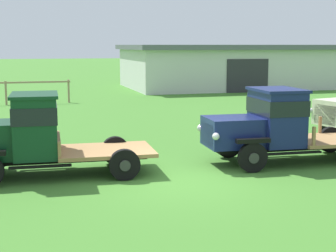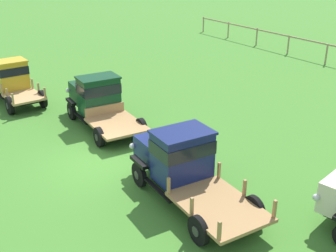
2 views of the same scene
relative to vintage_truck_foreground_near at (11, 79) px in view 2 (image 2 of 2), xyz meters
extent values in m
plane|color=#3D7528|center=(8.83, 0.90, -1.12)|extent=(240.00, 240.00, 0.00)
cylinder|color=#997F60|center=(4.12, 19.47, -0.43)|extent=(0.12, 0.12, 1.38)
cylinder|color=#997F60|center=(0.68, 19.59, -0.43)|extent=(0.12, 0.12, 1.38)
cylinder|color=#997F60|center=(-2.76, 19.75, -0.43)|extent=(0.12, 0.12, 1.38)
cylinder|color=#997F60|center=(-6.35, 19.86, -0.43)|extent=(0.12, 0.12, 1.38)
cylinder|color=#997F60|center=(-9.74, 19.74, -0.43)|extent=(0.12, 0.12, 1.38)
cube|color=#997F60|center=(-1.03, 19.74, 0.14)|extent=(17.61, 0.08, 0.10)
cylinder|color=black|center=(-0.86, 0.75, -0.68)|extent=(0.88, 0.24, 0.87)
cylinder|color=#2D2D2D|center=(-0.87, 0.86, -0.68)|extent=(0.30, 0.05, 0.30)
cylinder|color=black|center=(2.03, -0.69, -0.68)|extent=(0.88, 0.24, 0.87)
cylinder|color=#2D2D2D|center=(2.04, -0.80, -0.68)|extent=(0.30, 0.05, 0.30)
cylinder|color=black|center=(1.95, 0.90, -0.68)|extent=(0.88, 0.24, 0.87)
cylinder|color=#2D2D2D|center=(1.94, 1.01, -0.68)|extent=(0.30, 0.05, 0.30)
cube|color=black|center=(0.46, 0.02, -0.60)|extent=(4.09, 1.09, 0.12)
cube|color=gold|center=(-1.03, -0.05, -0.05)|extent=(1.48, 1.18, 0.99)
cube|color=silver|center=(-1.71, -0.09, -0.10)|extent=(0.11, 0.88, 0.74)
sphere|color=silver|center=(-1.76, 0.50, -0.02)|extent=(0.20, 0.20, 0.20)
cube|color=black|center=(-0.86, 0.75, -0.20)|extent=(1.01, 0.25, 0.12)
cube|color=gold|center=(0.22, 0.01, 0.19)|extent=(1.15, 1.45, 1.47)
cube|color=black|center=(0.22, 0.01, 0.52)|extent=(1.20, 1.49, 0.41)
cube|color=gold|center=(0.22, 0.01, 0.97)|extent=(1.27, 1.52, 0.08)
cube|color=black|center=(0.29, 0.79, -0.62)|extent=(1.52, 0.22, 0.05)
cube|color=tan|center=(1.71, 0.09, -0.49)|extent=(1.98, 1.69, 0.10)
cube|color=tan|center=(0.89, -0.71, -0.19)|extent=(0.08, 0.08, 0.50)
cube|color=tan|center=(0.81, 0.80, -0.19)|extent=(0.08, 0.08, 0.50)
cube|color=tan|center=(1.75, -0.66, -0.19)|extent=(0.08, 0.08, 0.50)
cube|color=tan|center=(1.67, 0.84, -0.19)|extent=(0.08, 0.08, 0.50)
cube|color=tan|center=(2.60, -0.62, -0.19)|extent=(0.08, 0.08, 0.50)
cube|color=tan|center=(2.52, 0.89, -0.19)|extent=(0.08, 0.08, 0.50)
cylinder|color=black|center=(4.20, 1.53, -0.72)|extent=(0.81, 0.23, 0.80)
cylinder|color=#2D2D2D|center=(4.20, 1.42, -0.72)|extent=(0.28, 0.04, 0.28)
cylinder|color=black|center=(4.29, 3.40, -0.72)|extent=(0.81, 0.23, 0.80)
cylinder|color=#2D2D2D|center=(4.29, 3.51, -0.72)|extent=(0.28, 0.04, 0.28)
cylinder|color=black|center=(7.51, 1.38, -0.72)|extent=(0.81, 0.23, 0.80)
cylinder|color=#2D2D2D|center=(7.51, 1.27, -0.72)|extent=(0.28, 0.04, 0.28)
cylinder|color=black|center=(7.60, 3.25, -0.72)|extent=(0.81, 0.23, 0.80)
cylinder|color=#2D2D2D|center=(7.60, 3.36, -0.72)|extent=(0.28, 0.04, 0.28)
cube|color=black|center=(5.78, 2.39, -0.64)|extent=(4.94, 1.25, 0.12)
cube|color=#0F381E|center=(3.98, 2.48, -0.12)|extent=(1.78, 1.39, 0.92)
cube|color=silver|center=(3.15, 2.51, -0.16)|extent=(0.11, 1.03, 0.69)
sphere|color=silver|center=(3.11, 1.82, -0.09)|extent=(0.20, 0.20, 0.20)
sphere|color=silver|center=(3.18, 3.22, -0.09)|extent=(0.20, 0.20, 0.20)
cube|color=black|center=(4.20, 1.53, -0.27)|extent=(0.93, 0.24, 0.12)
cube|color=black|center=(4.29, 3.40, -0.27)|extent=(0.93, 0.24, 0.12)
cube|color=#0F381E|center=(5.38, 2.41, 0.20)|extent=(1.15, 1.69, 1.55)
cube|color=black|center=(5.38, 2.41, 0.55)|extent=(1.19, 1.73, 0.43)
cube|color=#0F381E|center=(5.38, 2.41, 1.01)|extent=(1.26, 1.77, 0.08)
cube|color=black|center=(5.45, 1.49, -0.66)|extent=(1.51, 0.21, 0.05)
cube|color=black|center=(5.53, 3.32, -0.66)|extent=(1.51, 0.21, 0.05)
cube|color=#9E7547|center=(7.18, 2.33, -0.53)|extent=(2.61, 2.02, 0.10)
cube|color=#9E7547|center=(5.96, 2.39, -0.30)|extent=(0.16, 1.78, 0.44)
cylinder|color=black|center=(10.98, 1.24, -0.71)|extent=(0.83, 0.19, 0.82)
cylinder|color=#2D2D2D|center=(10.98, 1.14, -0.71)|extent=(0.29, 0.04, 0.29)
cylinder|color=black|center=(11.07, 3.15, -0.71)|extent=(0.83, 0.19, 0.82)
cylinder|color=#2D2D2D|center=(11.07, 3.24, -0.71)|extent=(0.29, 0.04, 0.29)
cylinder|color=black|center=(14.41, 1.09, -0.71)|extent=(0.83, 0.19, 0.82)
cylinder|color=#2D2D2D|center=(14.41, 1.00, -0.71)|extent=(0.29, 0.04, 0.29)
cylinder|color=black|center=(14.50, 3.00, -0.71)|extent=(0.83, 0.19, 0.82)
cylinder|color=#2D2D2D|center=(14.50, 3.10, -0.71)|extent=(0.29, 0.04, 0.29)
cube|color=black|center=(12.72, 2.12, -0.63)|extent=(4.98, 1.26, 0.12)
cube|color=#141E51|center=(10.80, 2.20, -0.15)|extent=(1.57, 1.40, 0.83)
cube|color=silver|center=(10.07, 2.23, -0.19)|extent=(0.10, 1.05, 0.62)
sphere|color=silver|center=(10.03, 1.52, -0.13)|extent=(0.20, 0.20, 0.20)
sphere|color=silver|center=(10.09, 2.95, -0.13)|extent=(0.20, 0.20, 0.20)
cube|color=black|center=(10.98, 1.24, -0.24)|extent=(0.95, 0.24, 0.12)
cube|color=black|center=(11.07, 3.15, -0.24)|extent=(0.95, 0.24, 0.12)
cube|color=#141E51|center=(12.13, 2.15, 0.20)|extent=(1.22, 1.73, 1.54)
cube|color=black|center=(12.13, 2.15, 0.55)|extent=(1.26, 1.77, 0.43)
cube|color=#141E51|center=(12.13, 2.15, 1.01)|extent=(1.33, 1.81, 0.08)
cube|color=black|center=(12.20, 1.20, -0.65)|extent=(1.61, 0.21, 0.05)
cube|color=black|center=(12.28, 3.08, -0.65)|extent=(1.61, 0.21, 0.05)
cube|color=#9E7547|center=(14.05, 2.06, -0.52)|extent=(2.78, 2.03, 0.10)
cube|color=#9E7547|center=(12.80, 1.21, -0.20)|extent=(0.08, 0.08, 0.53)
cube|color=#9E7547|center=(12.87, 3.02, -0.20)|extent=(0.08, 0.08, 0.53)
cube|color=#9E7547|center=(14.01, 1.16, -0.20)|extent=(0.08, 0.08, 0.53)
cube|color=#9E7547|center=(14.09, 2.97, -0.20)|extent=(0.08, 0.08, 0.53)
cube|color=#9E7547|center=(15.23, 1.10, -0.20)|extent=(0.08, 0.08, 0.53)
cube|color=#9E7547|center=(15.30, 2.92, -0.20)|extent=(0.08, 0.08, 0.53)
cube|color=silver|center=(15.48, 4.86, -0.18)|extent=(0.28, 1.02, 0.69)
sphere|color=silver|center=(15.62, 4.17, -0.11)|extent=(0.20, 0.20, 0.20)
camera|label=1|loc=(5.15, -11.16, 2.29)|focal=55.00mm
camera|label=2|loc=(21.61, -4.54, 6.17)|focal=45.00mm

